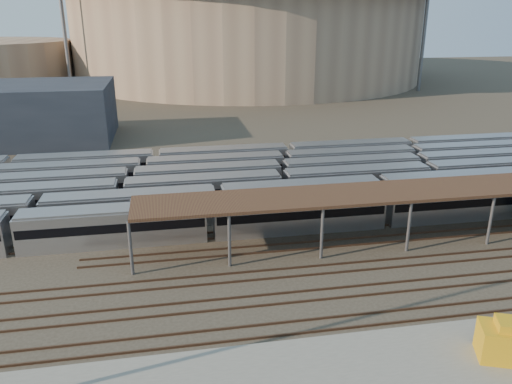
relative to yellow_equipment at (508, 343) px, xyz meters
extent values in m
plane|color=#383026|center=(-16.71, 14.92, -1.33)|extent=(420.00, 420.00, 0.00)
cube|color=#B3B2B7|center=(-17.30, 22.92, 0.47)|extent=(112.00, 2.90, 3.60)
cube|color=#B3B2B7|center=(-15.92, 27.12, 0.47)|extent=(112.00, 2.90, 3.60)
cube|color=#B3B2B7|center=(-7.75, 31.32, 0.47)|extent=(112.00, 2.90, 3.60)
cube|color=#B3B2B7|center=(-25.66, 35.52, 0.47)|extent=(112.00, 2.90, 3.60)
cube|color=#B3B2B7|center=(-24.29, 39.72, 0.47)|extent=(112.00, 2.90, 3.60)
cube|color=#B3B2B7|center=(-22.68, 43.92, 0.47)|extent=(112.00, 2.90, 3.60)
cylinder|color=#5C5D62|center=(-24.71, 16.22, 1.17)|extent=(0.30, 0.30, 5.00)
cylinder|color=#5C5D62|center=(-24.71, 21.62, 1.17)|extent=(0.30, 0.30, 5.00)
cylinder|color=#5C5D62|center=(-16.14, 16.22, 1.17)|extent=(0.30, 0.30, 5.00)
cylinder|color=#5C5D62|center=(-16.14, 21.62, 1.17)|extent=(0.30, 0.30, 5.00)
cylinder|color=#5C5D62|center=(-7.56, 16.22, 1.17)|extent=(0.30, 0.30, 5.00)
cylinder|color=#5C5D62|center=(-7.56, 21.62, 1.17)|extent=(0.30, 0.30, 5.00)
cylinder|color=#5C5D62|center=(1.01, 16.22, 1.17)|extent=(0.30, 0.30, 5.00)
cylinder|color=#5C5D62|center=(1.01, 21.62, 1.17)|extent=(0.30, 0.30, 5.00)
cylinder|color=#5C5D62|center=(9.58, 16.22, 1.17)|extent=(0.30, 0.30, 5.00)
cylinder|color=#5C5D62|center=(9.58, 21.62, 1.17)|extent=(0.30, 0.30, 5.00)
cube|color=#341A15|center=(5.29, 18.92, 3.82)|extent=(60.00, 6.00, 0.30)
cube|color=#4C3323|center=(-16.71, 13.17, -1.24)|extent=(170.00, 0.12, 0.18)
cube|color=#4C3323|center=(-16.71, 14.67, -1.24)|extent=(170.00, 0.12, 0.18)
cube|color=#4C3323|center=(-16.71, 9.17, -1.24)|extent=(170.00, 0.12, 0.18)
cube|color=#4C3323|center=(-16.71, 10.67, -1.24)|extent=(170.00, 0.12, 0.18)
cube|color=#4C3323|center=(-16.71, 5.17, -1.24)|extent=(170.00, 0.12, 0.18)
cube|color=#4C3323|center=(-16.71, 6.67, -1.24)|extent=(170.00, 0.12, 0.18)
cylinder|color=gray|center=(8.29, 154.92, 12.67)|extent=(116.00, 116.00, 28.00)
cylinder|color=#5C5D62|center=(-46.71, 124.92, 16.67)|extent=(1.00, 1.00, 36.00)
cylinder|color=#5C5D62|center=(53.29, 114.92, 16.67)|extent=(1.00, 1.00, 36.00)
cylinder|color=#5C5D62|center=(-26.71, 174.92, 16.67)|extent=(1.00, 1.00, 36.00)
cube|color=#C69212|center=(0.00, 0.00, 0.00)|extent=(4.20, 3.42, 2.27)
camera|label=1|loc=(-21.02, -23.83, 20.19)|focal=35.00mm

